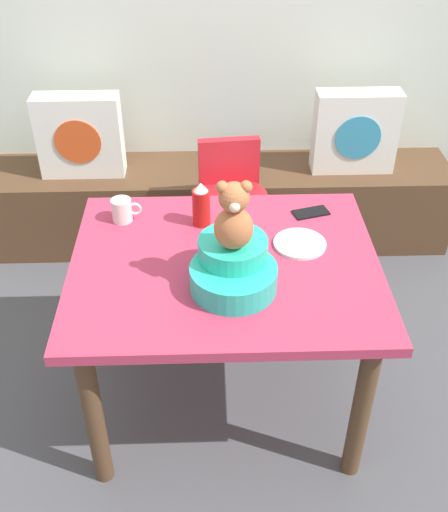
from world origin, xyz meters
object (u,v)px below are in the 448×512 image
(ketchup_bottle, at_px, (201,205))
(book_stack, at_px, (232,161))
(coffee_mug, at_px, (123,210))
(highchair, at_px, (232,201))
(teddy_bear, at_px, (234,217))
(pillow_floral_right, at_px, (355,132))
(infant_seat_teal, at_px, (233,268))
(pillow_floral_left, at_px, (80,136))
(cell_phone, at_px, (311,213))
(dinner_plate_near, at_px, (300,244))
(dining_table, at_px, (225,285))

(ketchup_bottle, bearing_deg, book_stack, 80.26)
(coffee_mug, bearing_deg, highchair, 46.88)
(book_stack, bearing_deg, teddy_bear, -92.43)
(pillow_floral_right, distance_m, coffee_mug, 1.45)
(infant_seat_teal, height_order, coffee_mug, infant_seat_teal)
(infant_seat_teal, bearing_deg, pillow_floral_right, 61.88)
(highchair, relative_size, infant_seat_teal, 2.39)
(teddy_bear, bearing_deg, pillow_floral_left, 119.36)
(cell_phone, bearing_deg, teddy_bear, 126.93)
(infant_seat_teal, distance_m, cell_phone, 0.56)
(teddy_bear, bearing_deg, coffee_mug, 135.07)
(pillow_floral_right, bearing_deg, dinner_plate_near, -112.06)
(book_stack, relative_size, highchair, 0.25)
(highchair, bearing_deg, dining_table, -94.59)
(highchair, bearing_deg, cell_phone, -57.27)
(dinner_plate_near, distance_m, cell_phone, 0.23)
(book_stack, distance_m, ketchup_bottle, 1.03)
(dinner_plate_near, height_order, cell_phone, dinner_plate_near)
(dining_table, xyz_separation_m, infant_seat_teal, (0.02, -0.13, 0.18))
(highchair, height_order, ketchup_bottle, ketchup_bottle)
(dining_table, distance_m, cell_phone, 0.49)
(infant_seat_teal, height_order, teddy_bear, teddy_bear)
(pillow_floral_right, xyz_separation_m, cell_phone, (-0.37, -0.88, 0.06))
(teddy_bear, distance_m, cell_phone, 0.62)
(highchair, relative_size, cell_phone, 5.49)
(pillow_floral_left, height_order, cell_phone, pillow_floral_left)
(highchair, xyz_separation_m, cell_phone, (0.30, -0.46, 0.22))
(pillow_floral_right, bearing_deg, coffee_mug, -141.25)
(highchair, distance_m, coffee_mug, 0.72)
(dining_table, bearing_deg, dinner_plate_near, 18.06)
(pillow_floral_right, height_order, coffee_mug, pillow_floral_right)
(teddy_bear, distance_m, ketchup_bottle, 0.44)
(dining_table, bearing_deg, infant_seat_teal, -79.79)
(infant_seat_teal, bearing_deg, teddy_bear, -90.00)
(pillow_floral_right, xyz_separation_m, book_stack, (-0.65, 0.02, -0.17))
(dining_table, height_order, infant_seat_teal, infant_seat_teal)
(book_stack, bearing_deg, highchair, -92.45)
(cell_phone, bearing_deg, infant_seat_teal, 126.90)
(pillow_floral_left, bearing_deg, book_stack, 1.49)
(pillow_floral_left, relative_size, dining_table, 0.39)
(ketchup_bottle, bearing_deg, dining_table, -71.59)
(pillow_floral_right, height_order, dinner_plate_near, pillow_floral_right)
(dinner_plate_near, bearing_deg, ketchup_bottle, 156.80)
(ketchup_bottle, bearing_deg, teddy_bear, -74.36)
(cell_phone, bearing_deg, pillow_floral_left, 34.94)
(dinner_plate_near, bearing_deg, infant_seat_teal, -139.31)
(teddy_bear, height_order, dinner_plate_near, teddy_bear)
(teddy_bear, bearing_deg, cell_phone, 52.88)
(pillow_floral_right, distance_m, book_stack, 0.67)
(pillow_floral_left, distance_m, teddy_bear, 1.56)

